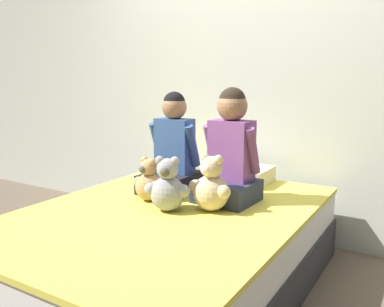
{
  "coord_description": "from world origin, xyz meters",
  "views": [
    {
      "loc": [
        1.26,
        -1.81,
        1.2
      ],
      "look_at": [
        0.0,
        0.26,
        0.75
      ],
      "focal_mm": 38.0,
      "sensor_mm": 36.0,
      "label": 1
    }
  ],
  "objects_px": {
    "child_on_right": "(230,152)",
    "teddy_bear_held_by_left_child": "(149,182)",
    "teddy_bear_held_by_right_child": "(211,187)",
    "pillow_at_headboard": "(229,173)",
    "bed": "(168,249)",
    "teddy_bear_between_children": "(167,188)",
    "child_on_left": "(173,152)"
  },
  "relations": [
    {
      "from": "child_on_right",
      "to": "teddy_bear_held_by_left_child",
      "type": "bearing_deg",
      "value": -144.97
    },
    {
      "from": "child_on_right",
      "to": "teddy_bear_held_by_left_child",
      "type": "height_order",
      "value": "child_on_right"
    },
    {
      "from": "teddy_bear_held_by_right_child",
      "to": "child_on_right",
      "type": "bearing_deg",
      "value": 96.2
    },
    {
      "from": "teddy_bear_held_by_left_child",
      "to": "pillow_at_headboard",
      "type": "bearing_deg",
      "value": 86.44
    },
    {
      "from": "bed",
      "to": "teddy_bear_held_by_left_child",
      "type": "relative_size",
      "value": 7.35
    },
    {
      "from": "teddy_bear_held_by_left_child",
      "to": "teddy_bear_between_children",
      "type": "xyz_separation_m",
      "value": [
        0.21,
        -0.1,
        0.02
      ]
    },
    {
      "from": "child_on_left",
      "to": "child_on_right",
      "type": "xyz_separation_m",
      "value": [
        0.41,
        -0.0,
        0.04
      ]
    },
    {
      "from": "child_on_left",
      "to": "teddy_bear_held_by_right_child",
      "type": "xyz_separation_m",
      "value": [
        0.41,
        -0.23,
        -0.12
      ]
    },
    {
      "from": "bed",
      "to": "teddy_bear_between_children",
      "type": "xyz_separation_m",
      "value": [
        0.01,
        -0.02,
        0.37
      ]
    },
    {
      "from": "bed",
      "to": "child_on_right",
      "type": "relative_size",
      "value": 2.87
    },
    {
      "from": "child_on_left",
      "to": "teddy_bear_between_children",
      "type": "distance_m",
      "value": 0.43
    },
    {
      "from": "teddy_bear_held_by_right_child",
      "to": "pillow_at_headboard",
      "type": "relative_size",
      "value": 0.55
    },
    {
      "from": "bed",
      "to": "child_on_right",
      "type": "distance_m",
      "value": 0.67
    },
    {
      "from": "child_on_left",
      "to": "teddy_bear_held_by_right_child",
      "type": "bearing_deg",
      "value": -28.64
    },
    {
      "from": "child_on_left",
      "to": "bed",
      "type": "bearing_deg",
      "value": -59.35
    },
    {
      "from": "teddy_bear_between_children",
      "to": "pillow_at_headboard",
      "type": "xyz_separation_m",
      "value": [
        -0.01,
        0.8,
        -0.07
      ]
    },
    {
      "from": "teddy_bear_held_by_right_child",
      "to": "teddy_bear_between_children",
      "type": "distance_m",
      "value": 0.24
    },
    {
      "from": "pillow_at_headboard",
      "to": "teddy_bear_held_by_left_child",
      "type": "bearing_deg",
      "value": -105.84
    },
    {
      "from": "child_on_right",
      "to": "teddy_bear_held_by_right_child",
      "type": "distance_m",
      "value": 0.28
    },
    {
      "from": "child_on_right",
      "to": "child_on_left",
      "type": "bearing_deg",
      "value": -177.07
    },
    {
      "from": "child_on_right",
      "to": "pillow_at_headboard",
      "type": "height_order",
      "value": "child_on_right"
    },
    {
      "from": "child_on_left",
      "to": "teddy_bear_between_children",
      "type": "bearing_deg",
      "value": -59.36
    },
    {
      "from": "teddy_bear_held_by_right_child",
      "to": "child_on_left",
      "type": "bearing_deg",
      "value": 157.32
    },
    {
      "from": "bed",
      "to": "child_on_left",
      "type": "distance_m",
      "value": 0.64
    },
    {
      "from": "teddy_bear_held_by_right_child",
      "to": "pillow_at_headboard",
      "type": "height_order",
      "value": "teddy_bear_held_by_right_child"
    },
    {
      "from": "bed",
      "to": "teddy_bear_between_children",
      "type": "height_order",
      "value": "teddy_bear_between_children"
    },
    {
      "from": "child_on_left",
      "to": "teddy_bear_between_children",
      "type": "relative_size",
      "value": 2.09
    },
    {
      "from": "child_on_right",
      "to": "teddy_bear_between_children",
      "type": "height_order",
      "value": "child_on_right"
    },
    {
      "from": "pillow_at_headboard",
      "to": "teddy_bear_held_by_right_child",
      "type": "bearing_deg",
      "value": -72.3
    },
    {
      "from": "child_on_right",
      "to": "teddy_bear_held_by_right_child",
      "type": "xyz_separation_m",
      "value": [
        -0.0,
        -0.23,
        -0.16
      ]
    },
    {
      "from": "child_on_left",
      "to": "pillow_at_headboard",
      "type": "distance_m",
      "value": 0.52
    },
    {
      "from": "pillow_at_headboard",
      "to": "child_on_right",
      "type": "bearing_deg",
      "value": -63.91
    }
  ]
}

